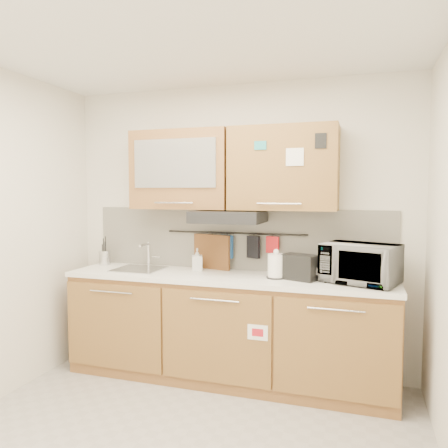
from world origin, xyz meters
The scene contains 18 objects.
ceiling centered at (0.00, 0.00, 2.60)m, with size 3.20×3.20×0.00m, color white.
wall_back centered at (0.00, 1.50, 1.30)m, with size 3.20×3.20×0.00m, color silver.
base_cabinet centered at (0.00, 1.19, 0.41)m, with size 2.80×0.64×0.88m.
countertop centered at (0.00, 1.19, 0.90)m, with size 2.82×0.62×0.04m, color white.
backsplash centered at (0.00, 1.49, 1.20)m, with size 2.80×0.02×0.56m, color silver.
upper_cabinets centered at (0.00, 1.32, 1.83)m, with size 1.82×0.37×0.70m.
range_hood centered at (0.00, 1.25, 1.42)m, with size 0.60×0.46×0.10m, color black.
sink centered at (-0.85, 1.21, 0.92)m, with size 0.42×0.40×0.26m.
utensil_rail centered at (0.00, 1.45, 1.26)m, with size 0.02×0.02×1.30m, color black.
utensil_crock centered at (-1.30, 1.34, 0.99)m, with size 0.14×0.14×0.28m.
kettle centered at (0.43, 1.19, 1.02)m, with size 0.18×0.16×0.24m.
toaster centered at (0.63, 1.19, 1.03)m, with size 0.31×0.25×0.21m.
microwave centered at (1.09, 1.20, 1.07)m, with size 0.56×0.38×0.31m, color #999999.
soap_bottle centered at (-0.32, 1.32, 1.02)m, with size 0.09×0.09×0.20m, color #999999.
cutting_board centered at (-0.22, 1.44, 1.00)m, with size 0.38×0.03×0.47m, color brown.
oven_mitt centered at (-0.07, 1.44, 1.14)m, with size 0.13×0.03×0.21m, color navy.
dark_pouch centered at (0.18, 1.44, 1.14)m, with size 0.13×0.04×0.20m, color black.
pot_holder centered at (0.35, 1.44, 1.17)m, with size 0.12×0.02×0.15m, color red.
Camera 1 is at (1.10, -2.34, 1.64)m, focal length 35.00 mm.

